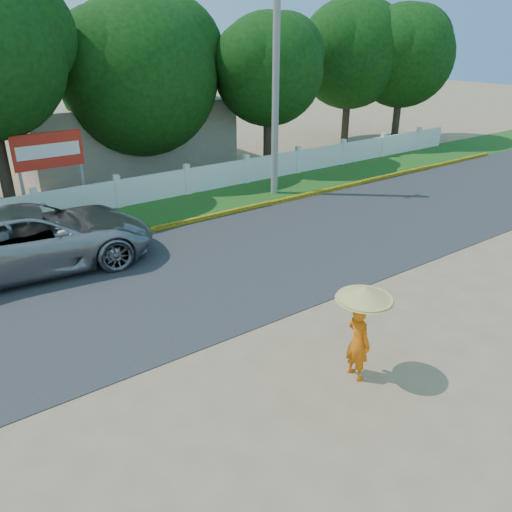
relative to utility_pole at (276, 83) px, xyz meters
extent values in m
plane|color=#9E8460|center=(-6.08, -9.23, -4.43)|extent=(120.00, 120.00, 0.00)
cube|color=#38383A|center=(-6.08, -4.73, -4.42)|extent=(60.00, 7.00, 0.02)
cube|color=#2D601E|center=(-6.08, 0.52, -4.42)|extent=(60.00, 3.50, 0.03)
cube|color=yellow|center=(-6.08, -1.18, -4.35)|extent=(40.00, 0.18, 0.16)
cube|color=silver|center=(-6.08, 1.97, -3.88)|extent=(40.00, 0.10, 1.10)
cube|color=#B7AD99|center=(-3.08, 8.77, -2.83)|extent=(10.00, 6.00, 3.20)
cylinder|color=gray|center=(0.00, 0.00, 0.00)|extent=(0.28, 0.28, 8.87)
imported|color=gray|center=(-10.00, -1.90, -3.52)|extent=(6.85, 3.66, 1.83)
imported|color=orange|center=(-6.16, -10.76, -3.64)|extent=(0.43, 0.61, 1.59)
cylinder|color=#99999F|center=(-6.11, -10.76, -3.02)|extent=(0.02, 0.02, 1.03)
cone|color=tan|center=(-6.11, -10.76, -2.58)|extent=(1.09, 1.09, 0.26)
cylinder|color=gray|center=(-9.22, 3.07, -3.43)|extent=(0.12, 0.12, 2.00)
cylinder|color=gray|center=(-7.02, 3.07, -3.43)|extent=(0.12, 0.12, 2.00)
cube|color=red|center=(-8.12, 3.07, -2.13)|extent=(2.50, 0.12, 1.30)
cube|color=silver|center=(-8.12, 3.01, -2.13)|extent=(2.25, 0.02, 0.49)
cylinder|color=#473828|center=(12.86, 4.47, -2.76)|extent=(0.44, 0.44, 3.36)
sphere|color=#134510|center=(12.86, 4.47, 0.53)|extent=(5.84, 5.84, 5.84)
cylinder|color=#473828|center=(-9.54, 4.19, -2.47)|extent=(0.44, 0.44, 3.93)
cylinder|color=#473828|center=(2.55, 3.91, -2.84)|extent=(0.44, 0.44, 3.20)
sphere|color=#134510|center=(2.55, 3.91, 0.19)|extent=(5.19, 5.19, 5.19)
cylinder|color=#473828|center=(10.08, 6.05, -2.73)|extent=(0.44, 0.44, 3.40)
sphere|color=#134510|center=(10.08, 6.05, 0.66)|extent=(6.16, 6.16, 6.16)
cylinder|color=#473828|center=(-3.05, 6.04, -3.18)|extent=(0.44, 0.44, 2.51)
sphere|color=#134510|center=(-3.05, 6.04, 0.01)|extent=(7.03, 7.03, 7.03)
camera|label=1|loc=(-12.46, -16.22, 1.83)|focal=35.00mm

